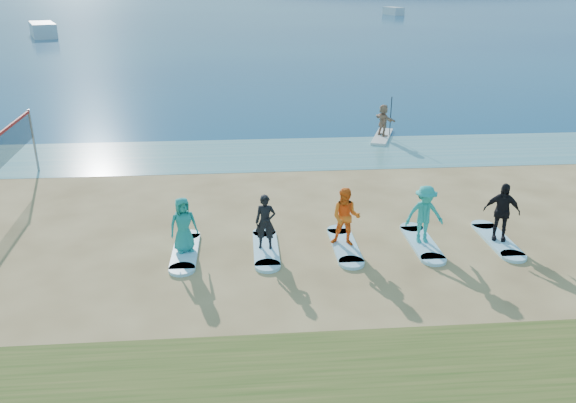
{
  "coord_description": "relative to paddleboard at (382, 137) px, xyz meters",
  "views": [
    {
      "loc": [
        -1.8,
        -13.26,
        7.17
      ],
      "look_at": [
        -0.54,
        2.0,
        1.1
      ],
      "focal_mm": 35.0,
      "sensor_mm": 36.0,
      "label": 1
    }
  ],
  "objects": [
    {
      "name": "surfboard_3",
      "position": [
        -1.67,
        -11.73,
        -0.01
      ],
      "size": [
        0.7,
        2.2,
        0.09
      ],
      "primitive_type": "cube",
      "color": "#A4E4FF",
      "rests_on": "ground"
    },
    {
      "name": "paddleboarder",
      "position": [
        0.0,
        0.0,
        0.82
      ],
      "size": [
        0.98,
        1.46,
        1.51
      ],
      "primitive_type": "imported",
      "rotation": [
        0.0,
        0.0,
        1.99
      ],
      "color": "tan",
      "rests_on": "paddleboard"
    },
    {
      "name": "ocean",
      "position": [
        -4.96,
        147.2,
        -0.05
      ],
      "size": [
        600.0,
        600.0,
        0.0
      ],
      "primitive_type": "plane",
      "color": "navy",
      "rests_on": "ground"
    },
    {
      "name": "student_0",
      "position": [
        -8.48,
        -11.73,
        0.82
      ],
      "size": [
        0.9,
        0.74,
        1.57
      ],
      "primitive_type": "imported",
      "rotation": [
        0.0,
        0.0,
        0.37
      ],
      "color": "teal",
      "rests_on": "surfboard_0"
    },
    {
      "name": "surfboard_0",
      "position": [
        -8.48,
        -11.73,
        -0.01
      ],
      "size": [
        0.7,
        2.2,
        0.09
      ],
      "primitive_type": "cube",
      "color": "#A4E4FF",
      "rests_on": "ground"
    },
    {
      "name": "paddleboard",
      "position": [
        0.0,
        0.0,
        0.0
      ],
      "size": [
        1.73,
        3.05,
        0.12
      ],
      "primitive_type": "cube",
      "rotation": [
        0.0,
        0.0,
        -0.37
      ],
      "color": "silver",
      "rests_on": "ground"
    },
    {
      "name": "student_3",
      "position": [
        -1.67,
        -11.73,
        0.89
      ],
      "size": [
        1.12,
        0.65,
        1.71
      ],
      "primitive_type": "imported",
      "rotation": [
        0.0,
        0.0,
        0.02
      ],
      "color": "teal",
      "rests_on": "surfboard_3"
    },
    {
      "name": "student_1",
      "position": [
        -6.21,
        -11.73,
        0.82
      ],
      "size": [
        0.61,
        0.44,
        1.57
      ],
      "primitive_type": "imported",
      "rotation": [
        0.0,
        0.0,
        -0.11
      ],
      "color": "black",
      "rests_on": "surfboard_1"
    },
    {
      "name": "surfboard_2",
      "position": [
        -3.94,
        -11.73,
        -0.01
      ],
      "size": [
        0.7,
        2.2,
        0.09
      ],
      "primitive_type": "cube",
      "color": "#A4E4FF",
      "rests_on": "ground"
    },
    {
      "name": "student_4",
      "position": [
        0.6,
        -11.73,
        0.89
      ],
      "size": [
        1.09,
        0.75,
        1.73
      ],
      "primitive_type": "imported",
      "rotation": [
        0.0,
        0.0,
        -0.36
      ],
      "color": "black",
      "rests_on": "surfboard_4"
    },
    {
      "name": "ground",
      "position": [
        -4.96,
        -12.8,
        -0.06
      ],
      "size": [
        600.0,
        600.0,
        0.0
      ],
      "primitive_type": "plane",
      "color": "tan",
      "rests_on": "ground"
    },
    {
      "name": "boat_offshore_b",
      "position": [
        26.82,
        100.81,
        -0.06
      ],
      "size": [
        3.62,
        6.36,
        1.61
      ],
      "primitive_type": "cube",
      "rotation": [
        0.0,
        0.0,
        0.24
      ],
      "color": "silver",
      "rests_on": "ground"
    },
    {
      "name": "surfboard_1",
      "position": [
        -6.21,
        -11.73,
        -0.01
      ],
      "size": [
        0.7,
        2.2,
        0.09
      ],
      "primitive_type": "cube",
      "color": "#A4E4FF",
      "rests_on": "ground"
    },
    {
      "name": "boat_offshore_a",
      "position": [
        -33.18,
        55.0,
        -0.06
      ],
      "size": [
        5.94,
        9.27,
        1.84
      ],
      "primitive_type": "cube",
      "rotation": [
        0.0,
        0.0,
        0.38
      ],
      "color": "silver",
      "rests_on": "ground"
    },
    {
      "name": "shallow_water",
      "position": [
        -4.96,
        -2.3,
        -0.05
      ],
      "size": [
        600.0,
        600.0,
        0.0
      ],
      "primitive_type": "plane",
      "color": "teal",
      "rests_on": "ground"
    },
    {
      "name": "surfboard_4",
      "position": [
        0.6,
        -11.73,
        -0.01
      ],
      "size": [
        0.7,
        2.2,
        0.09
      ],
      "primitive_type": "cube",
      "color": "#A4E4FF",
      "rests_on": "ground"
    },
    {
      "name": "student_2",
      "position": [
        -3.94,
        -11.73,
        0.88
      ],
      "size": [
        0.98,
        0.86,
        1.7
      ],
      "primitive_type": "imported",
      "rotation": [
        0.0,
        0.0,
        -0.3
      ],
      "color": "orange",
      "rests_on": "surfboard_2"
    }
  ]
}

